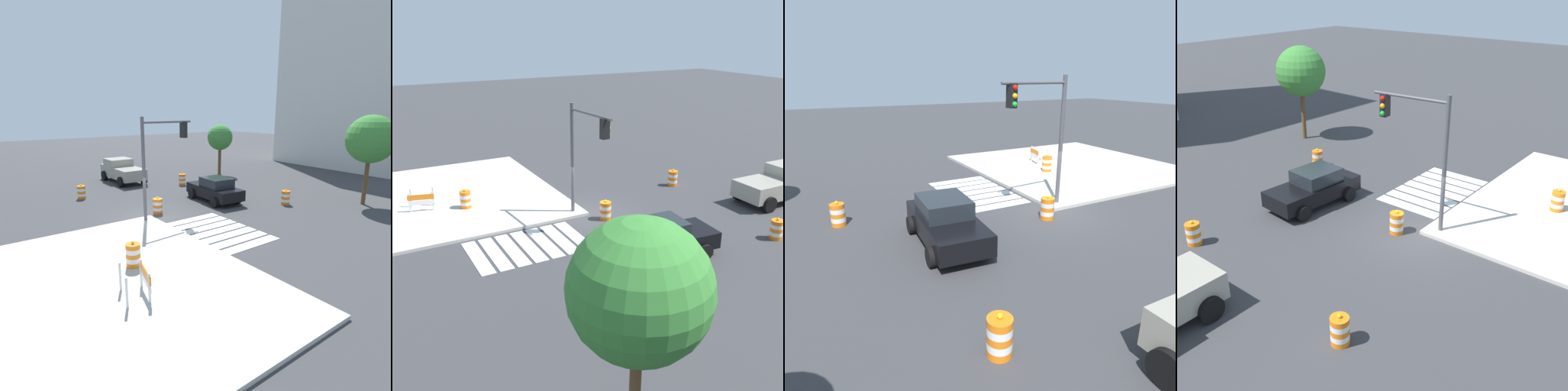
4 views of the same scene
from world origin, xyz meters
TOP-DOWN VIEW (x-y plane):
  - ground_plane at (0.00, 0.00)m, footprint 120.00×120.00m
  - sidewalk_corner at (6.00, -6.00)m, footprint 12.00×12.00m
  - crosswalk_stripes at (4.00, 1.80)m, footprint 5.10×3.20m
  - sports_car at (-0.65, 5.33)m, footprint 4.43×2.39m
  - pickup_truck at (-10.39, 3.02)m, footprint 5.15×2.35m
  - traffic_barrel_near_corner at (-0.50, 0.80)m, footprint 0.56×0.56m
  - traffic_barrel_crosswalk_end at (-6.64, -1.71)m, footprint 0.56×0.56m
  - traffic_barrel_median_near at (2.75, 8.49)m, footprint 0.56×0.56m
  - traffic_barrel_median_far at (-6.14, 6.41)m, footprint 0.56×0.56m
  - traffic_barrel_on_sidewalk at (5.29, -3.65)m, footprint 0.56×0.56m
  - construction_barricade at (7.36, -4.40)m, footprint 1.39×1.05m
  - traffic_light_pole at (0.49, 0.53)m, footprint 0.61×3.28m
  - street_tree_streetside_near at (5.73, 12.63)m, footprint 3.01×3.01m

SIDE VIEW (x-z plane):
  - ground_plane at x=0.00m, z-range 0.00..0.00m
  - crosswalk_stripes at x=4.00m, z-range 0.00..0.02m
  - sidewalk_corner at x=6.00m, z-range 0.00..0.15m
  - traffic_barrel_near_corner at x=-0.50m, z-range -0.06..0.96m
  - traffic_barrel_crosswalk_end at x=-6.64m, z-range -0.06..0.96m
  - traffic_barrel_median_near at x=2.75m, z-range -0.06..0.96m
  - traffic_barrel_median_far at x=-6.14m, z-range -0.06..0.96m
  - traffic_barrel_on_sidewalk at x=5.29m, z-range 0.09..1.11m
  - construction_barricade at x=7.36m, z-range 0.22..1.22m
  - sports_car at x=-0.65m, z-range 0.00..1.63m
  - pickup_truck at x=-10.39m, z-range 0.01..1.93m
  - traffic_light_pole at x=0.49m, z-range 1.16..6.66m
  - street_tree_streetside_near at x=5.73m, z-range 1.34..7.06m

